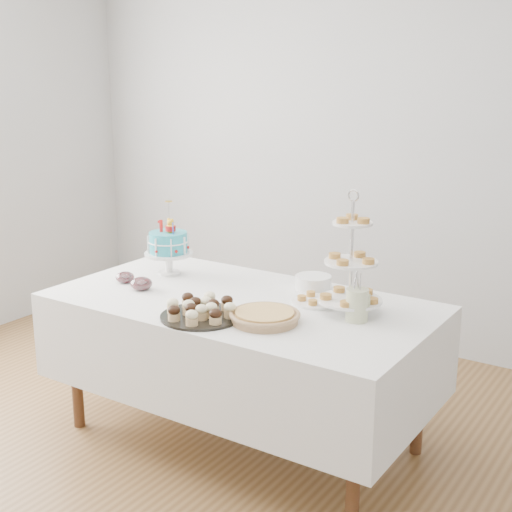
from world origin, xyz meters
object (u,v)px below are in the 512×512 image
Objects in this scene: pie at (265,316)px; plate_stack at (313,283)px; birthday_cake at (169,255)px; tiered_stand at (351,263)px; cupcake_tray at (201,309)px; utensil_pitcher at (357,304)px; pastry_plate at (316,300)px; table at (241,342)px; jam_bowl_a at (125,277)px; jam_bowl_b at (141,284)px.

plate_stack reaches higher than pie.
birthday_cake reaches higher than plate_stack.
tiered_stand is at bearing 50.61° from pie.
birthday_cake is 1.26× the size of pie.
utensil_pitcher reaches higher than cupcake_tray.
utensil_pitcher is (0.28, -0.13, 0.07)m from pastry_plate.
pie is 1.33× the size of pastry_plate.
birthday_cake reaches higher than cupcake_tray.
table is 0.69m from utensil_pitcher.
birthday_cake is at bearing -166.51° from plate_stack.
cupcake_tray reaches higher than jam_bowl_a.
jam_bowl_a is at bearing -153.65° from plate_stack.
table is at bearing 88.87° from cupcake_tray.
table is at bearing -153.39° from pastry_plate.
table is 0.74m from jam_bowl_a.
plate_stack is at bearing 118.23° from utensil_pitcher.
jam_bowl_b is at bearing -146.26° from plate_stack.
pastry_plate is 2.13× the size of jam_bowl_b.
plate_stack reaches higher than pastry_plate.
jam_bowl_b is (-0.53, -0.14, 0.26)m from table.
pie is 0.43m from utensil_pitcher.
plate_stack is 0.22m from pastry_plate.
tiered_stand reaches higher than cupcake_tray.
pastry_plate is 1.06m from jam_bowl_a.
pastry_plate is at bearing 166.64° from tiered_stand.
pastry_plate is at bearing 132.01° from utensil_pitcher.
tiered_stand is (0.55, 0.43, 0.20)m from cupcake_tray.
pie is (0.28, 0.11, -0.01)m from cupcake_tray.
utensil_pitcher reaches higher than plate_stack.
pastry_plate is 0.31m from utensil_pitcher.
pastry_plate is at bearing 19.89° from jam_bowl_b.
pie is 0.55× the size of tiered_stand.
pastry_plate is 1.06× the size of utensil_pitcher.
jam_bowl_b is at bearing 165.50° from utensil_pitcher.
jam_bowl_b is at bearing -166.12° from tiered_stand.
pastry_plate is at bearing -57.16° from plate_stack.
tiered_stand is 1.13m from jam_bowl_b.
jam_bowl_b is (-1.07, -0.27, -0.21)m from tiered_stand.
plate_stack is (-0.33, 0.23, -0.21)m from tiered_stand.
pie is (0.27, -0.21, 0.26)m from table.
pie reaches higher than pastry_plate.
pie is 0.81m from jam_bowl_b.
utensil_pitcher is (1.31, 0.14, 0.05)m from jam_bowl_a.
birthday_cake reaches higher than pie.
pastry_plate is at bearing 26.61° from table.
jam_bowl_a reaches higher than pie.
jam_bowl_b is at bearing -164.72° from table.
cupcake_tray reaches higher than jam_bowl_b.
pie is 0.56m from plate_stack.
plate_stack is (0.81, 0.20, -0.08)m from birthday_cake.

